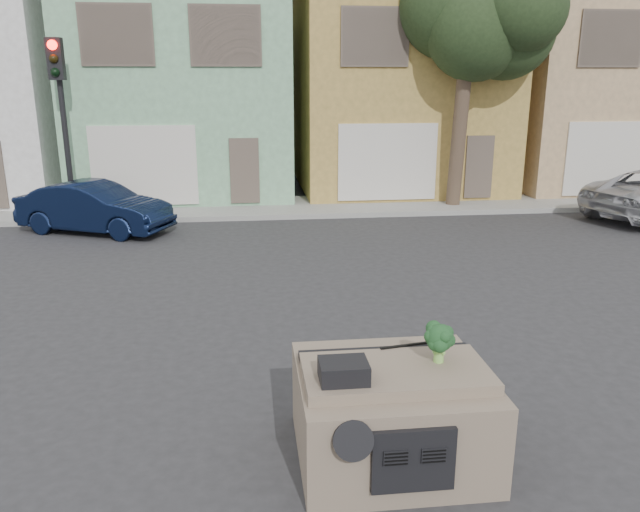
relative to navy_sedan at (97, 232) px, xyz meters
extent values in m
plane|color=#303033|center=(5.53, -8.04, 0.00)|extent=(120.00, 120.00, 0.00)
cube|color=gray|center=(5.53, 2.46, 0.07)|extent=(40.00, 3.00, 0.15)
cube|color=#80B68C|center=(2.03, 6.46, 3.77)|extent=(7.20, 8.20, 7.55)
cube|color=#B08F46|center=(9.53, 6.46, 3.77)|extent=(7.20, 8.20, 7.55)
cube|color=tan|center=(17.03, 6.46, 3.77)|extent=(7.20, 8.20, 7.55)
imported|color=black|center=(0.00, 0.00, 0.00)|extent=(4.34, 2.94, 1.35)
cube|color=black|center=(-0.97, 1.46, 2.55)|extent=(0.40, 0.40, 5.10)
cube|color=#23351A|center=(10.53, 1.76, 4.25)|extent=(4.40, 4.00, 8.50)
cube|color=#7C6B59|center=(5.53, -11.04, 0.56)|extent=(2.00, 1.80, 1.12)
cube|color=black|center=(4.95, -11.39, 1.22)|extent=(0.48, 0.38, 0.20)
cube|color=black|center=(5.81, -10.66, 1.13)|extent=(0.69, 0.15, 0.02)
cube|color=#173B1B|center=(6.01, -11.09, 1.33)|extent=(0.46, 0.46, 0.42)
camera|label=1|loc=(4.07, -16.91, 3.99)|focal=35.00mm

